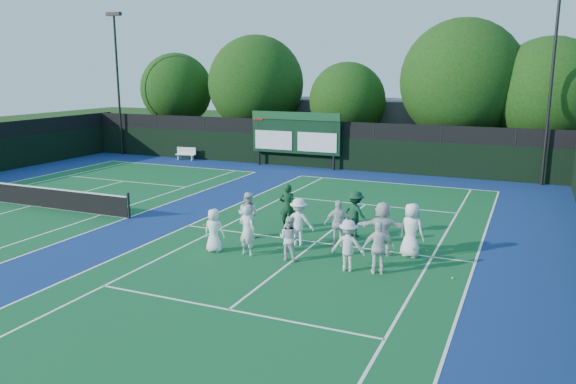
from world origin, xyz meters
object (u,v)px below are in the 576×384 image
at_px(tennis_net, 30,195).
at_px(coach_left, 288,206).
at_px(bench, 186,153).
at_px(scoreboard, 295,133).

relative_size(tennis_net, coach_left, 6.33).
relative_size(bench, coach_left, 0.80).
relative_size(scoreboard, coach_left, 3.36).
bearing_deg(coach_left, tennis_net, -10.75).
xyz_separation_m(scoreboard, tennis_net, (-6.99, -14.59, -1.70)).
distance_m(scoreboard, bench, 8.33).
xyz_separation_m(bench, coach_left, (13.44, -13.05, 0.42)).
bearing_deg(coach_left, scoreboard, -85.13).
height_order(bench, coach_left, coach_left).
xyz_separation_m(tennis_net, bench, (-1.16, 14.36, -0.02)).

